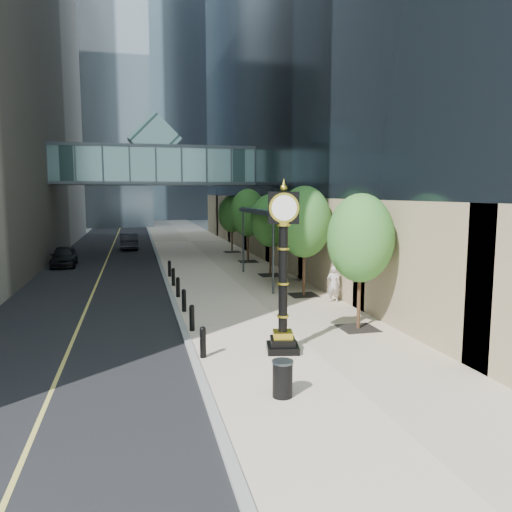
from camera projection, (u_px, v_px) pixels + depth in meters
The scene contains 15 objects.
ground at pixel (293, 363), 15.62m from camera, with size 320.00×320.00×0.00m, color gray.
road at pixel (114, 243), 52.56m from camera, with size 8.00×180.00×0.02m, color black.
sidewalk at pixel (190, 241), 54.42m from camera, with size 8.00×180.00×0.06m, color beige.
curb at pixel (152, 242), 53.49m from camera, with size 0.25×180.00×0.07m, color gray.
distant_tower_b at pixel (197, 1), 103.66m from camera, with size 26.00×24.00×90.00m, color #8EA1B3.
distant_tower_c at pixel (126, 84), 125.86m from camera, with size 22.00×22.00×65.00m, color #8EA1B3.
skywalk at pixel (155, 163), 40.95m from camera, with size 17.00×4.20×5.80m.
entrance_canopy at pixel (277, 212), 29.40m from camera, with size 3.00×8.00×4.38m.
bollard_row at pixel (181, 294), 23.60m from camera, with size 0.20×16.20×0.90m.
street_trees at pixel (272, 219), 31.09m from camera, with size 2.72×28.48×5.59m.
street_clock at pixel (283, 281), 16.26m from camera, with size 1.21×1.21×5.50m.
trash_bin at pixel (283, 380), 12.82m from camera, with size 0.52×0.52×0.90m, color black.
pedestrian at pixel (334, 284), 23.96m from camera, with size 0.64×0.42×1.75m, color #B4ACA5.
car_near at pixel (64, 256), 35.95m from camera, with size 1.72×4.26×1.45m, color black.
car_far at pixel (129, 241), 46.99m from camera, with size 1.60×4.58×1.51m, color #222227.
Camera 1 is at (-4.67, -14.38, 5.29)m, focal length 35.00 mm.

